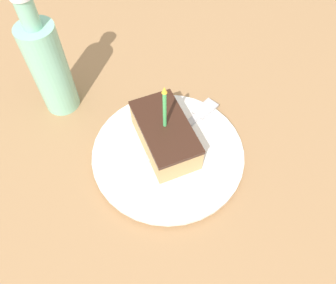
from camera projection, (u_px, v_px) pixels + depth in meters
ground_plane at (166, 149)px, 0.57m from camera, size 2.40×2.40×0.04m
plate at (168, 153)px, 0.53m from camera, size 0.25×0.25×0.02m
cake_slice at (165, 135)px, 0.51m from camera, size 0.07×0.13×0.13m
fork at (187, 125)px, 0.55m from camera, size 0.16×0.08×0.00m
bottle at (49, 66)px, 0.53m from camera, size 0.06×0.06×0.22m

